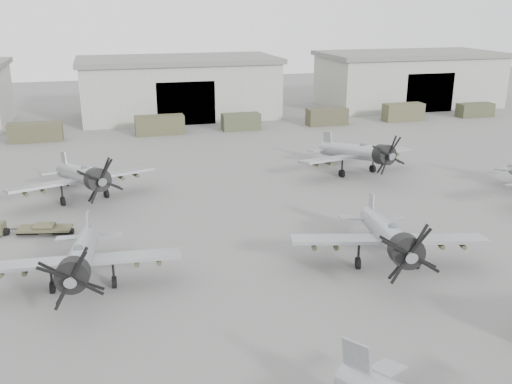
# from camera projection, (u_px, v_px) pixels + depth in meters

# --- Properties ---
(ground) EXTENTS (220.00, 220.00, 0.00)m
(ground) POSITION_uv_depth(u_px,v_px,m) (349.00, 333.00, 29.32)
(ground) COLOR #5E5E5B
(ground) RESTS_ON ground
(hangar_center) EXTENTS (29.00, 14.80, 8.70)m
(hangar_center) POSITION_uv_depth(u_px,v_px,m) (179.00, 87.00, 84.73)
(hangar_center) COLOR #A8A89D
(hangar_center) RESTS_ON ground
(hangar_right) EXTENTS (29.00, 14.80, 8.70)m
(hangar_right) POSITION_uv_depth(u_px,v_px,m) (408.00, 79.00, 94.19)
(hangar_right) COLOR #A8A89D
(hangar_right) RESTS_ON ground
(support_truck_2) EXTENTS (6.38, 2.20, 2.31)m
(support_truck_2) POSITION_uv_depth(u_px,v_px,m) (36.00, 132.00, 69.93)
(support_truck_2) COLOR #41402A
(support_truck_2) RESTS_ON ground
(support_truck_3) EXTENTS (6.25, 2.20, 2.45)m
(support_truck_3) POSITION_uv_depth(u_px,v_px,m) (160.00, 125.00, 73.69)
(support_truck_3) COLOR #41422B
(support_truck_3) RESTS_ON ground
(support_truck_4) EXTENTS (5.08, 2.20, 2.19)m
(support_truck_4) POSITION_uv_depth(u_px,v_px,m) (241.00, 122.00, 76.43)
(support_truck_4) COLOR #3D442C
(support_truck_4) RESTS_ON ground
(support_truck_5) EXTENTS (5.66, 2.20, 2.32)m
(support_truck_5) POSITION_uv_depth(u_px,v_px,m) (327.00, 117.00, 79.49)
(support_truck_5) COLOR #3E3D29
(support_truck_5) RESTS_ON ground
(support_truck_6) EXTENTS (5.82, 2.20, 2.49)m
(support_truck_6) POSITION_uv_depth(u_px,v_px,m) (403.00, 112.00, 82.40)
(support_truck_6) COLOR #47472E
(support_truck_6) RESTS_ON ground
(support_truck_7) EXTENTS (5.39, 2.20, 1.99)m
(support_truck_7) POSITION_uv_depth(u_px,v_px,m) (475.00, 110.00, 85.47)
(support_truck_7) COLOR #3C4029
(support_truck_7) RESTS_ON ground
(aircraft_mid_1) EXTENTS (11.71, 10.54, 4.67)m
(aircraft_mid_1) POSITION_uv_depth(u_px,v_px,m) (81.00, 258.00, 32.98)
(aircraft_mid_1) COLOR #9B9EA4
(aircraft_mid_1) RESTS_ON ground
(aircraft_mid_2) EXTENTS (12.46, 11.22, 4.96)m
(aircraft_mid_2) POSITION_uv_depth(u_px,v_px,m) (390.00, 236.00, 35.70)
(aircraft_mid_2) COLOR #9FA1A7
(aircraft_mid_2) RESTS_ON ground
(aircraft_far_0) EXTENTS (12.43, 11.19, 4.99)m
(aircraft_far_0) POSITION_uv_depth(u_px,v_px,m) (83.00, 176.00, 48.09)
(aircraft_far_0) COLOR gray
(aircraft_far_0) RESTS_ON ground
(aircraft_far_1) EXTENTS (12.54, 11.29, 4.98)m
(aircraft_far_1) POSITION_uv_depth(u_px,v_px,m) (359.00, 153.00, 55.78)
(aircraft_far_1) COLOR #999BA1
(aircraft_far_1) RESTS_ON ground
(tug_trailer) EXTENTS (6.77, 2.64, 1.34)m
(tug_trailer) POSITION_uv_depth(u_px,v_px,m) (12.00, 228.00, 41.62)
(tug_trailer) COLOR #46442D
(tug_trailer) RESTS_ON ground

